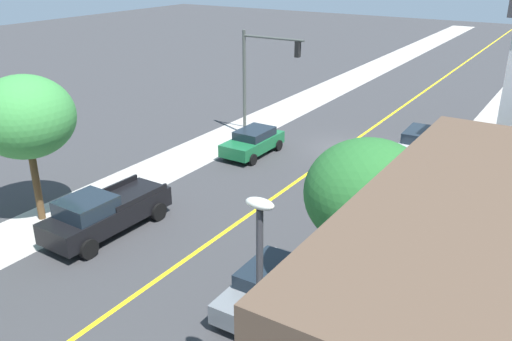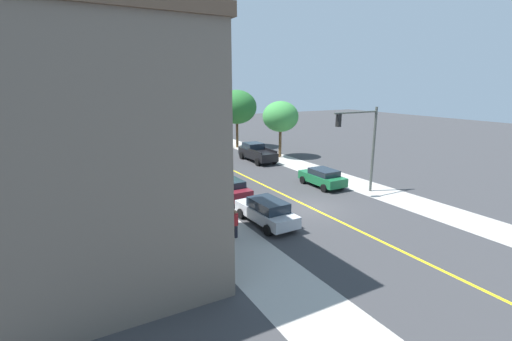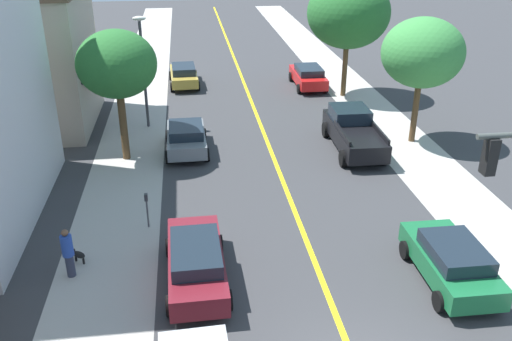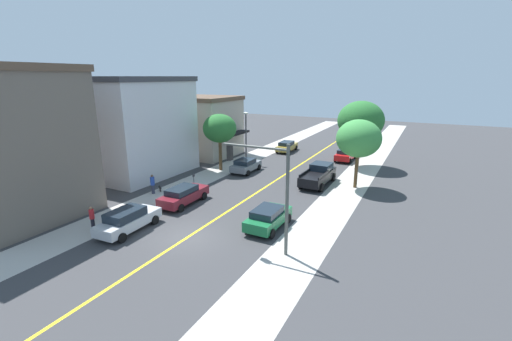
{
  "view_description": "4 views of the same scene",
  "coord_description": "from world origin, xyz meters",
  "px_view_note": "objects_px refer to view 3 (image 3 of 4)",
  "views": [
    {
      "loc": [
        -11.76,
        28.36,
        10.93
      ],
      "look_at": [
        -0.12,
        9.98,
        2.04
      ],
      "focal_mm": 37.65,
      "sensor_mm": 36.0,
      "label": 1
    },
    {
      "loc": [
        -14.57,
        -18.33,
        8.29
      ],
      "look_at": [
        -1.25,
        5.46,
        1.6
      ],
      "focal_mm": 24.98,
      "sensor_mm": 36.0,
      "label": 2
    },
    {
      "loc": [
        -4.03,
        -9.98,
        10.81
      ],
      "look_at": [
        -1.75,
        7.52,
        2.55
      ],
      "focal_mm": 38.42,
      "sensor_mm": 36.0,
      "label": 3
    },
    {
      "loc": [
        13.22,
        -16.18,
        10.1
      ],
      "look_at": [
        0.73,
        8.38,
        2.55
      ],
      "focal_mm": 24.14,
      "sensor_mm": 36.0,
      "label": 4
    }
  ],
  "objects_px": {
    "street_tree_right_corner": "(423,53)",
    "black_pickup_truck": "(353,131)",
    "street_tree_left_far": "(349,13)",
    "pedestrian_blue_shirt": "(68,252)",
    "small_dog": "(78,254)",
    "street_lamp": "(143,60)",
    "street_tree_left_near": "(117,65)",
    "red_sedan_right_curb": "(308,76)",
    "maroon_sedan_left_curb": "(196,261)",
    "grey_sedan_left_curb": "(186,137)",
    "parking_meter": "(147,206)",
    "gold_sedan_left_curb": "(184,75)",
    "green_sedan_right_curb": "(451,261)"
  },
  "relations": [
    {
      "from": "maroon_sedan_left_curb",
      "to": "pedestrian_blue_shirt",
      "type": "distance_m",
      "value": 4.19
    },
    {
      "from": "street_tree_left_near",
      "to": "maroon_sedan_left_curb",
      "type": "height_order",
      "value": "street_tree_left_near"
    },
    {
      "from": "street_tree_left_far",
      "to": "maroon_sedan_left_curb",
      "type": "xyz_separation_m",
      "value": [
        -10.2,
        -19.06,
        -4.51
      ]
    },
    {
      "from": "parking_meter",
      "to": "red_sedan_right_curb",
      "type": "bearing_deg",
      "value": 60.3
    },
    {
      "from": "green_sedan_right_curb",
      "to": "black_pickup_truck",
      "type": "height_order",
      "value": "black_pickup_truck"
    },
    {
      "from": "street_tree_left_far",
      "to": "pedestrian_blue_shirt",
      "type": "distance_m",
      "value": 23.56
    },
    {
      "from": "street_tree_left_near",
      "to": "pedestrian_blue_shirt",
      "type": "height_order",
      "value": "street_tree_left_near"
    },
    {
      "from": "maroon_sedan_left_curb",
      "to": "grey_sedan_left_curb",
      "type": "distance_m",
      "value": 10.89
    },
    {
      "from": "street_tree_right_corner",
      "to": "street_tree_left_far",
      "type": "height_order",
      "value": "street_tree_left_far"
    },
    {
      "from": "street_tree_right_corner",
      "to": "gold_sedan_left_curb",
      "type": "xyz_separation_m",
      "value": [
        -11.77,
        11.99,
        -3.89
      ]
    },
    {
      "from": "red_sedan_right_curb",
      "to": "green_sedan_right_curb",
      "type": "distance_m",
      "value": 22.32
    },
    {
      "from": "street_tree_left_near",
      "to": "grey_sedan_left_curb",
      "type": "height_order",
      "value": "street_tree_left_near"
    },
    {
      "from": "red_sedan_right_curb",
      "to": "black_pickup_truck",
      "type": "relative_size",
      "value": 0.81
    },
    {
      "from": "red_sedan_right_curb",
      "to": "small_dog",
      "type": "xyz_separation_m",
      "value": [
        -12.31,
        -19.67,
        -0.46
      ]
    },
    {
      "from": "parking_meter",
      "to": "street_lamp",
      "type": "distance_m",
      "value": 11.54
    },
    {
      "from": "small_dog",
      "to": "maroon_sedan_left_curb",
      "type": "bearing_deg",
      "value": -165.96
    },
    {
      "from": "gold_sedan_left_curb",
      "to": "black_pickup_truck",
      "type": "bearing_deg",
      "value": -148.64
    },
    {
      "from": "street_tree_left_near",
      "to": "black_pickup_truck",
      "type": "height_order",
      "value": "street_tree_left_near"
    },
    {
      "from": "small_dog",
      "to": "red_sedan_right_curb",
      "type": "bearing_deg",
      "value": -85.94
    },
    {
      "from": "maroon_sedan_left_curb",
      "to": "street_lamp",
      "type": "bearing_deg",
      "value": 7.58
    },
    {
      "from": "small_dog",
      "to": "street_tree_left_near",
      "type": "bearing_deg",
      "value": -59.7
    },
    {
      "from": "gold_sedan_left_curb",
      "to": "small_dog",
      "type": "distance_m",
      "value": 21.53
    },
    {
      "from": "parking_meter",
      "to": "maroon_sedan_left_curb",
      "type": "xyz_separation_m",
      "value": [
        1.72,
        -3.68,
        -0.14
      ]
    },
    {
      "from": "grey_sedan_left_curb",
      "to": "gold_sedan_left_curb",
      "type": "relative_size",
      "value": 0.91
    },
    {
      "from": "green_sedan_right_curb",
      "to": "small_dog",
      "type": "bearing_deg",
      "value": 78.19
    },
    {
      "from": "parking_meter",
      "to": "pedestrian_blue_shirt",
      "type": "distance_m",
      "value": 3.69
    },
    {
      "from": "street_lamp",
      "to": "grey_sedan_left_curb",
      "type": "distance_m",
      "value": 5.39
    },
    {
      "from": "green_sedan_right_curb",
      "to": "small_dog",
      "type": "xyz_separation_m",
      "value": [
        -12.08,
        2.64,
        -0.47
      ]
    },
    {
      "from": "black_pickup_truck",
      "to": "pedestrian_blue_shirt",
      "type": "xyz_separation_m",
      "value": [
        -12.29,
        -9.37,
        -0.02
      ]
    },
    {
      "from": "green_sedan_right_curb",
      "to": "black_pickup_truck",
      "type": "relative_size",
      "value": 0.75
    },
    {
      "from": "small_dog",
      "to": "street_lamp",
      "type": "bearing_deg",
      "value": -61.37
    },
    {
      "from": "street_tree_right_corner",
      "to": "small_dog",
      "type": "bearing_deg",
      "value": -149.48
    },
    {
      "from": "maroon_sedan_left_curb",
      "to": "black_pickup_truck",
      "type": "height_order",
      "value": "black_pickup_truck"
    },
    {
      "from": "street_tree_right_corner",
      "to": "black_pickup_truck",
      "type": "height_order",
      "value": "street_tree_right_corner"
    },
    {
      "from": "parking_meter",
      "to": "street_tree_left_far",
      "type": "bearing_deg",
      "value": 52.22
    },
    {
      "from": "street_tree_left_near",
      "to": "red_sedan_right_curb",
      "type": "xyz_separation_m",
      "value": [
        11.41,
        10.86,
        -3.86
      ]
    },
    {
      "from": "street_tree_left_near",
      "to": "street_tree_left_far",
      "type": "relative_size",
      "value": 0.83
    },
    {
      "from": "street_tree_left_far",
      "to": "red_sedan_right_curb",
      "type": "height_order",
      "value": "street_tree_left_far"
    },
    {
      "from": "street_tree_right_corner",
      "to": "street_tree_left_far",
      "type": "bearing_deg",
      "value": 99.69
    },
    {
      "from": "parking_meter",
      "to": "street_tree_right_corner",
      "type": "bearing_deg",
      "value": 28.13
    },
    {
      "from": "red_sedan_right_curb",
      "to": "maroon_sedan_left_curb",
      "type": "bearing_deg",
      "value": 158.93
    },
    {
      "from": "pedestrian_blue_shirt",
      "to": "small_dog",
      "type": "bearing_deg",
      "value": 118.92
    },
    {
      "from": "street_lamp",
      "to": "gold_sedan_left_curb",
      "type": "bearing_deg",
      "value": 75.28
    },
    {
      "from": "gold_sedan_left_curb",
      "to": "street_tree_right_corner",
      "type": "bearing_deg",
      "value": -137.78
    },
    {
      "from": "street_lamp",
      "to": "maroon_sedan_left_curb",
      "type": "distance_m",
      "value": 15.31
    },
    {
      "from": "red_sedan_right_curb",
      "to": "maroon_sedan_left_curb",
      "type": "relative_size",
      "value": 0.96
    },
    {
      "from": "street_tree_left_near",
      "to": "parking_meter",
      "type": "height_order",
      "value": "street_tree_left_near"
    },
    {
      "from": "street_lamp",
      "to": "pedestrian_blue_shirt",
      "type": "distance_m",
      "value": 14.4
    },
    {
      "from": "maroon_sedan_left_curb",
      "to": "parking_meter",
      "type": "bearing_deg",
      "value": 24.05
    },
    {
      "from": "street_tree_left_far",
      "to": "grey_sedan_left_curb",
      "type": "bearing_deg",
      "value": -141.71
    }
  ]
}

